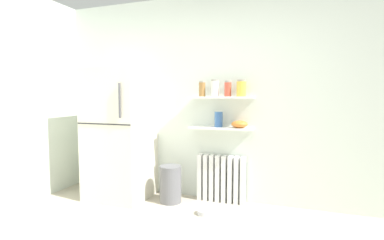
{
  "coord_description": "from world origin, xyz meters",
  "views": [
    {
      "loc": [
        0.87,
        -1.55,
        1.32
      ],
      "look_at": [
        -0.23,
        1.6,
        1.05
      ],
      "focal_mm": 26.97,
      "sensor_mm": 36.0,
      "label": 1
    }
  ],
  "objects_px": {
    "storage_jar_1": "(215,88)",
    "refrigerator": "(120,134)",
    "storage_jar_2": "(228,89)",
    "trash_bin": "(171,184)",
    "pet_food_bowl": "(205,212)",
    "radiator": "(221,179)",
    "shelf_bowl": "(240,124)",
    "storage_jar_0": "(202,89)",
    "vase": "(219,119)",
    "storage_jar_3": "(241,88)"
  },
  "relations": [
    {
      "from": "storage_jar_1",
      "to": "refrigerator",
      "type": "bearing_deg",
      "value": -169.1
    },
    {
      "from": "storage_jar_2",
      "to": "trash_bin",
      "type": "height_order",
      "value": "storage_jar_2"
    },
    {
      "from": "pet_food_bowl",
      "to": "radiator",
      "type": "bearing_deg",
      "value": 80.06
    },
    {
      "from": "shelf_bowl",
      "to": "refrigerator",
      "type": "bearing_deg",
      "value": -171.28
    },
    {
      "from": "refrigerator",
      "to": "storage_jar_0",
      "type": "distance_m",
      "value": 1.22
    },
    {
      "from": "pet_food_bowl",
      "to": "storage_jar_0",
      "type": "bearing_deg",
      "value": 111.45
    },
    {
      "from": "shelf_bowl",
      "to": "pet_food_bowl",
      "type": "xyz_separation_m",
      "value": [
        -0.31,
        -0.42,
        -0.97
      ]
    },
    {
      "from": "storage_jar_2",
      "to": "vase",
      "type": "bearing_deg",
      "value": 180.0
    },
    {
      "from": "shelf_bowl",
      "to": "pet_food_bowl",
      "type": "bearing_deg",
      "value": -126.11
    },
    {
      "from": "vase",
      "to": "shelf_bowl",
      "type": "bearing_deg",
      "value": 0.0
    },
    {
      "from": "refrigerator",
      "to": "radiator",
      "type": "height_order",
      "value": "refrigerator"
    },
    {
      "from": "shelf_bowl",
      "to": "storage_jar_1",
      "type": "bearing_deg",
      "value": 180.0
    },
    {
      "from": "trash_bin",
      "to": "pet_food_bowl",
      "type": "xyz_separation_m",
      "value": [
        0.51,
        -0.22,
        -0.2
      ]
    },
    {
      "from": "trash_bin",
      "to": "radiator",
      "type": "bearing_deg",
      "value": 21.1
    },
    {
      "from": "storage_jar_3",
      "to": "radiator",
      "type": "bearing_deg",
      "value": 173.0
    },
    {
      "from": "storage_jar_0",
      "to": "storage_jar_2",
      "type": "xyz_separation_m",
      "value": [
        0.33,
        -0.0,
        -0.0
      ]
    },
    {
      "from": "shelf_bowl",
      "to": "trash_bin",
      "type": "distance_m",
      "value": 1.14
    },
    {
      "from": "storage_jar_1",
      "to": "shelf_bowl",
      "type": "relative_size",
      "value": 1.05
    },
    {
      "from": "storage_jar_0",
      "to": "trash_bin",
      "type": "xyz_separation_m",
      "value": [
        -0.35,
        -0.2,
        -1.19
      ]
    },
    {
      "from": "storage_jar_3",
      "to": "shelf_bowl",
      "type": "height_order",
      "value": "storage_jar_3"
    },
    {
      "from": "radiator",
      "to": "pet_food_bowl",
      "type": "xyz_separation_m",
      "value": [
        -0.08,
        -0.45,
        -0.27
      ]
    },
    {
      "from": "storage_jar_0",
      "to": "trash_bin",
      "type": "bearing_deg",
      "value": -150.32
    },
    {
      "from": "shelf_bowl",
      "to": "storage_jar_3",
      "type": "bearing_deg",
      "value": 0.0
    },
    {
      "from": "storage_jar_1",
      "to": "pet_food_bowl",
      "type": "height_order",
      "value": "storage_jar_1"
    },
    {
      "from": "pet_food_bowl",
      "to": "refrigerator",
      "type": "bearing_deg",
      "value": 171.21
    },
    {
      "from": "storage_jar_0",
      "to": "storage_jar_2",
      "type": "bearing_deg",
      "value": -0.0
    },
    {
      "from": "trash_bin",
      "to": "pet_food_bowl",
      "type": "relative_size",
      "value": 2.67
    },
    {
      "from": "storage_jar_2",
      "to": "trash_bin",
      "type": "relative_size",
      "value": 0.41
    },
    {
      "from": "storage_jar_2",
      "to": "storage_jar_0",
      "type": "bearing_deg",
      "value": 180.0
    },
    {
      "from": "radiator",
      "to": "storage_jar_3",
      "type": "xyz_separation_m",
      "value": [
        0.24,
        -0.03,
        1.13
      ]
    },
    {
      "from": "refrigerator",
      "to": "storage_jar_2",
      "type": "xyz_separation_m",
      "value": [
        1.37,
        0.23,
        0.58
      ]
    },
    {
      "from": "shelf_bowl",
      "to": "trash_bin",
      "type": "height_order",
      "value": "shelf_bowl"
    },
    {
      "from": "shelf_bowl",
      "to": "pet_food_bowl",
      "type": "distance_m",
      "value": 1.1
    },
    {
      "from": "storage_jar_0",
      "to": "vase",
      "type": "distance_m",
      "value": 0.43
    },
    {
      "from": "refrigerator",
      "to": "radiator",
      "type": "distance_m",
      "value": 1.42
    },
    {
      "from": "storage_jar_1",
      "to": "vase",
      "type": "bearing_deg",
      "value": 0.0
    },
    {
      "from": "storage_jar_3",
      "to": "vase",
      "type": "bearing_deg",
      "value": -180.0
    },
    {
      "from": "refrigerator",
      "to": "storage_jar_3",
      "type": "xyz_separation_m",
      "value": [
        1.54,
        0.23,
        0.59
      ]
    },
    {
      "from": "shelf_bowl",
      "to": "vase",
      "type": "bearing_deg",
      "value": 180.0
    },
    {
      "from": "trash_bin",
      "to": "storage_jar_3",
      "type": "bearing_deg",
      "value": 13.36
    },
    {
      "from": "radiator",
      "to": "storage_jar_0",
      "type": "xyz_separation_m",
      "value": [
        -0.24,
        -0.03,
        1.13
      ]
    },
    {
      "from": "storage_jar_2",
      "to": "shelf_bowl",
      "type": "distance_m",
      "value": 0.45
    },
    {
      "from": "storage_jar_3",
      "to": "vase",
      "type": "height_order",
      "value": "storage_jar_3"
    },
    {
      "from": "radiator",
      "to": "storage_jar_0",
      "type": "height_order",
      "value": "storage_jar_0"
    },
    {
      "from": "trash_bin",
      "to": "pet_food_bowl",
      "type": "distance_m",
      "value": 0.6
    },
    {
      "from": "vase",
      "to": "storage_jar_3",
      "type": "bearing_deg",
      "value": 0.0
    },
    {
      "from": "storage_jar_0",
      "to": "trash_bin",
      "type": "height_order",
      "value": "storage_jar_0"
    },
    {
      "from": "refrigerator",
      "to": "storage_jar_0",
      "type": "height_order",
      "value": "refrigerator"
    },
    {
      "from": "storage_jar_2",
      "to": "vase",
      "type": "xyz_separation_m",
      "value": [
        -0.11,
        0.0,
        -0.38
      ]
    },
    {
      "from": "radiator",
      "to": "pet_food_bowl",
      "type": "bearing_deg",
      "value": -99.94
    }
  ]
}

